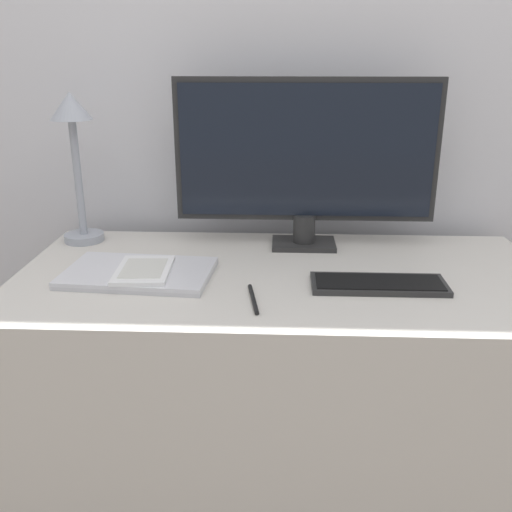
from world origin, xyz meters
TOP-DOWN VIEW (x-y plane):
  - wall_back at (0.00, 0.58)m, footprint 3.60×0.05m
  - desk at (0.00, 0.19)m, footprint 1.21×0.60m
  - monitor at (0.06, 0.39)m, footprint 0.65×0.11m
  - keyboard at (0.21, 0.12)m, footprint 0.29×0.11m
  - laptop at (-0.32, 0.16)m, footprint 0.34×0.23m
  - ereader at (-0.31, 0.14)m, footprint 0.12×0.17m
  - desk_lamp at (-0.53, 0.41)m, footprint 0.10×0.10m
  - pen at (-0.06, 0.04)m, footprint 0.03×0.14m

SIDE VIEW (x-z plane):
  - desk at x=0.00m, z-range 0.00..0.73m
  - pen at x=-0.06m, z-range 0.73..0.74m
  - keyboard at x=0.21m, z-range 0.73..0.74m
  - laptop at x=-0.32m, z-range 0.73..0.75m
  - ereader at x=-0.31m, z-range 0.75..0.76m
  - monitor at x=0.06m, z-range 0.75..1.17m
  - desk_lamp at x=-0.53m, z-range 0.80..1.19m
  - wall_back at x=0.00m, z-range 0.00..2.40m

